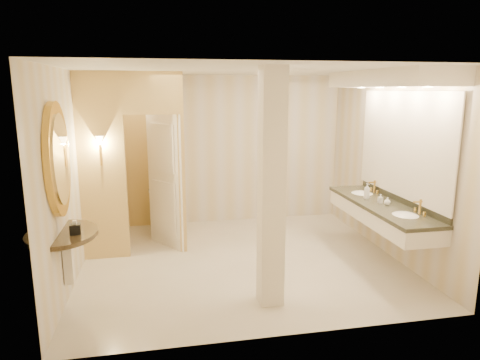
% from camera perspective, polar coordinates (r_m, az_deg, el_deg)
% --- Properties ---
extents(floor, '(4.50, 4.50, 0.00)m').
position_cam_1_polar(floor, '(6.36, 0.15, -10.66)').
color(floor, beige).
rests_on(floor, ground).
extents(ceiling, '(4.50, 4.50, 0.00)m').
position_cam_1_polar(ceiling, '(5.88, 0.17, 14.44)').
color(ceiling, silver).
rests_on(ceiling, wall_back).
extents(wall_back, '(4.50, 0.02, 2.70)m').
position_cam_1_polar(wall_back, '(7.92, -2.62, 3.99)').
color(wall_back, beige).
rests_on(wall_back, floor).
extents(wall_front, '(4.50, 0.02, 2.70)m').
position_cam_1_polar(wall_front, '(4.08, 5.55, -3.70)').
color(wall_front, beige).
rests_on(wall_front, floor).
extents(wall_left, '(0.02, 4.00, 2.70)m').
position_cam_1_polar(wall_left, '(5.97, -21.55, 0.54)').
color(wall_left, beige).
rests_on(wall_left, floor).
extents(wall_right, '(0.02, 4.00, 2.70)m').
position_cam_1_polar(wall_right, '(6.77, 19.22, 1.97)').
color(wall_right, beige).
rests_on(wall_right, floor).
extents(toilet_closet, '(1.50, 1.55, 2.70)m').
position_cam_1_polar(toilet_closet, '(6.81, -10.83, 2.78)').
color(toilet_closet, '#F0CB7D').
rests_on(toilet_closet, floor).
extents(wall_sconce, '(0.14, 0.14, 0.42)m').
position_cam_1_polar(wall_sconce, '(6.28, -18.19, 4.84)').
color(wall_sconce, gold).
rests_on(wall_sconce, toilet_closet).
extents(vanity, '(0.75, 2.41, 2.09)m').
position_cam_1_polar(vanity, '(6.25, 19.06, 3.78)').
color(vanity, white).
rests_on(vanity, floor).
extents(console_shelf, '(0.97, 0.97, 1.94)m').
position_cam_1_polar(console_shelf, '(5.12, -22.87, -1.44)').
color(console_shelf, black).
rests_on(console_shelf, floor).
extents(pillar, '(0.27, 0.27, 2.70)m').
position_cam_1_polar(pillar, '(4.78, 4.22, -1.33)').
color(pillar, white).
rests_on(pillar, floor).
extents(tissue_box, '(0.13, 0.13, 0.11)m').
position_cam_1_polar(tissue_box, '(5.11, -21.13, -6.11)').
color(tissue_box, black).
rests_on(tissue_box, console_shelf).
extents(toilet, '(0.50, 0.83, 0.83)m').
position_cam_1_polar(toilet, '(7.74, -10.33, -3.47)').
color(toilet, white).
rests_on(toilet, floor).
extents(soap_bottle_a, '(0.06, 0.06, 0.13)m').
position_cam_1_polar(soap_bottle_a, '(6.36, 18.22, -2.37)').
color(soap_bottle_a, beige).
rests_on(soap_bottle_a, vanity).
extents(soap_bottle_b, '(0.10, 0.10, 0.11)m').
position_cam_1_polar(soap_bottle_b, '(6.29, 19.05, -2.67)').
color(soap_bottle_b, silver).
rests_on(soap_bottle_b, vanity).
extents(soap_bottle_c, '(0.11, 0.11, 0.23)m').
position_cam_1_polar(soap_bottle_c, '(6.54, 16.57, -1.43)').
color(soap_bottle_c, '#C6B28C').
rests_on(soap_bottle_c, vanity).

